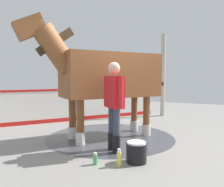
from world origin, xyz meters
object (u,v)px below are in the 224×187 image
horse (105,75)px  bottle_shampoo (119,158)px  handler (114,100)px  bottle_spray (95,159)px  wash_bucket (136,152)px

horse → bottle_shampoo: horse is taller
handler → bottle_spray: size_ratio=8.44×
bottle_spray → horse: bearing=-67.9°
wash_bucket → bottle_spray: bearing=33.9°
handler → wash_bucket: (-0.57, 0.35, -0.79)m
handler → bottle_shampoo: size_ratio=5.99×
horse → wash_bucket: horse is taller
horse → bottle_shampoo: (-0.99, 1.42, -1.31)m
handler → bottle_spray: (-0.02, 0.73, -0.87)m
horse → handler: bearing=74.0°
bottle_shampoo → bottle_spray: size_ratio=1.41×
wash_bucket → bottle_shampoo: bearing=54.8°
handler → bottle_shampoo: (-0.38, 0.62, -0.84)m
handler → wash_bucket: handler is taller
horse → bottle_spray: 2.13m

